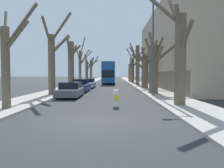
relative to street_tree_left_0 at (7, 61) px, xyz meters
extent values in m
plane|color=#2B2D30|center=(5.04, -2.93, -2.81)|extent=(300.00, 300.00, 0.00)
cube|color=#A39E93|center=(-0.52, 47.07, -2.75)|extent=(3.21, 120.00, 0.12)
cube|color=#A39E93|center=(10.60, 47.07, -2.75)|extent=(3.21, 120.00, 0.12)
cube|color=tan|center=(17.21, 21.73, 3.13)|extent=(10.00, 32.76, 11.88)
cube|color=#6B5E4C|center=(12.19, 21.73, -1.62)|extent=(0.12, 32.10, 2.38)
cylinder|color=brown|center=(-0.09, 0.04, -0.46)|extent=(0.48, 0.48, 4.69)
cylinder|color=brown|center=(-0.39, 0.73, 2.29)|extent=(0.80, 1.56, 1.69)
cylinder|color=brown|center=(1.09, -0.73, 1.71)|extent=(2.53, 1.72, 2.05)
cylinder|color=brown|center=(0.79, -0.55, 1.22)|extent=(1.93, 1.36, 1.51)
cylinder|color=brown|center=(0.06, 8.45, 0.07)|extent=(0.65, 0.65, 5.76)
cylinder|color=brown|center=(1.00, 8.07, 1.99)|extent=(2.07, 1.02, 1.55)
cylinder|color=brown|center=(1.17, 7.57, 3.39)|extent=(2.45, 2.03, 2.35)
cylinder|color=brown|center=(-0.04, 7.52, 2.99)|extent=(0.46, 2.07, 2.51)
cylinder|color=brown|center=(0.89, 8.46, 2.02)|extent=(1.82, 0.26, 1.94)
cylinder|color=brown|center=(0.10, 17.38, 0.40)|extent=(0.83, 0.83, 6.41)
cylinder|color=brown|center=(0.35, 17.94, 2.28)|extent=(0.87, 1.44, 1.88)
cylinder|color=brown|center=(0.06, 16.36, 2.40)|extent=(0.36, 2.30, 3.33)
cylinder|color=brown|center=(0.64, 17.85, 2.40)|extent=(1.43, 1.30, 1.76)
cylinder|color=brown|center=(0.02, 25.52, 0.23)|extent=(0.46, 0.46, 6.07)
cylinder|color=brown|center=(1.08, 25.14, 1.95)|extent=(2.28, 0.94, 2.43)
cylinder|color=brown|center=(0.36, 24.54, 1.88)|extent=(0.87, 2.10, 2.11)
cylinder|color=brown|center=(-0.27, 24.93, 2.67)|extent=(0.79, 1.38, 2.89)
cylinder|color=brown|center=(0.72, 26.35, 2.24)|extent=(1.60, 1.87, 2.72)
cylinder|color=brown|center=(0.60, 24.67, 3.88)|extent=(1.38, 1.89, 3.00)
cylinder|color=brown|center=(0.03, 34.26, -0.44)|extent=(0.59, 0.59, 4.73)
cylinder|color=brown|center=(-0.01, 33.24, 2.31)|extent=(0.31, 2.17, 1.81)
cylinder|color=brown|center=(0.79, 33.96, 1.28)|extent=(1.76, 0.86, 3.04)
cylinder|color=brown|center=(-0.22, 35.28, 2.51)|extent=(0.75, 2.24, 2.30)
cylinder|color=brown|center=(1.19, 34.56, 1.27)|extent=(2.48, 0.83, 2.02)
cylinder|color=brown|center=(-0.01, 42.98, -0.10)|extent=(0.64, 0.64, 5.42)
cylinder|color=brown|center=(-0.73, 42.83, 2.02)|extent=(1.69, 0.56, 2.78)
cylinder|color=brown|center=(0.00, 43.43, 2.14)|extent=(0.24, 1.12, 1.97)
cylinder|color=brown|center=(0.39, 42.42, 1.91)|extent=(1.10, 1.40, 2.92)
cylinder|color=brown|center=(0.88, 43.18, 2.23)|extent=(2.01, 0.66, 3.09)
cylinder|color=brown|center=(10.16, 1.52, 0.08)|extent=(0.70, 0.70, 5.77)
cylinder|color=brown|center=(10.03, 2.44, 3.15)|extent=(0.52, 2.05, 2.46)
cylinder|color=brown|center=(10.21, 0.69, 1.39)|extent=(0.37, 1.85, 1.74)
cylinder|color=brown|center=(9.92, 1.21, 2.59)|extent=(0.82, 0.94, 1.75)
cylinder|color=brown|center=(8.99, 1.69, 3.37)|extent=(2.54, 0.61, 2.32)
cylinder|color=brown|center=(9.99, 9.95, -0.33)|extent=(0.88, 0.88, 4.95)
cylinder|color=brown|center=(9.67, 10.60, 1.63)|extent=(1.05, 1.67, 2.76)
cylinder|color=brown|center=(9.85, 10.48, 2.56)|extent=(0.65, 1.40, 2.13)
cylinder|color=brown|center=(10.27, 9.24, 0.90)|extent=(0.93, 1.75, 2.11)
cylinder|color=brown|center=(10.60, 10.76, 2.01)|extent=(1.59, 1.99, 2.39)
cylinder|color=brown|center=(11.22, 10.21, 1.38)|extent=(2.72, 0.87, 2.26)
cylinder|color=brown|center=(10.22, 18.25, -0.52)|extent=(0.89, 0.89, 4.58)
cylinder|color=brown|center=(9.60, 18.33, 1.53)|extent=(1.55, 0.52, 2.25)
cylinder|color=brown|center=(11.11, 18.70, 1.50)|extent=(2.15, 1.31, 2.93)
cylinder|color=brown|center=(9.91, 17.25, 1.94)|extent=(0.96, 2.25, 1.61)
cylinder|color=brown|center=(9.64, 18.74, 0.39)|extent=(1.49, 1.35, 1.38)
cylinder|color=brown|center=(11.03, 18.12, 2.35)|extent=(1.95, 0.61, 3.11)
cylinder|color=brown|center=(10.07, 26.59, 0.73)|extent=(0.68, 0.68, 7.08)
cylinder|color=brown|center=(11.17, 26.11, 2.29)|extent=(2.44, 1.24, 2.31)
cylinder|color=brown|center=(9.54, 25.98, 2.05)|extent=(1.33, 1.47, 1.24)
cylinder|color=brown|center=(9.45, 27.09, 3.02)|extent=(1.56, 1.33, 3.52)
cylinder|color=brown|center=(9.36, 26.62, 2.91)|extent=(1.64, 0.31, 2.26)
cylinder|color=brown|center=(10.74, 26.14, 3.00)|extent=(1.61, 1.18, 1.75)
cylinder|color=brown|center=(10.02, 35.89, -0.10)|extent=(0.57, 0.57, 5.42)
cylinder|color=brown|center=(10.93, 36.06, 1.73)|extent=(2.00, 0.56, 1.87)
cylinder|color=brown|center=(9.99, 34.82, 2.42)|extent=(0.26, 2.30, 2.92)
cylinder|color=brown|center=(9.30, 35.78, 3.56)|extent=(1.64, 0.44, 2.65)
cylinder|color=brown|center=(11.38, 36.19, 2.24)|extent=(2.89, 0.83, 2.69)
cylinder|color=brown|center=(9.99, 44.69, -0.54)|extent=(0.87, 0.87, 4.54)
cylinder|color=brown|center=(9.98, 43.56, 1.78)|extent=(0.32, 2.51, 3.22)
cylinder|color=brown|center=(10.30, 43.61, 1.55)|extent=(0.96, 2.45, 2.41)
cylinder|color=brown|center=(10.28, 45.38, 1.71)|extent=(0.95, 1.73, 2.99)
cube|color=#19519E|center=(4.80, 33.47, -1.23)|extent=(2.49, 11.91, 2.45)
cube|color=#19519E|center=(4.80, 33.47, 0.71)|extent=(2.44, 11.67, 1.44)
cube|color=navy|center=(4.80, 33.47, 1.49)|extent=(2.44, 11.67, 0.12)
cube|color=black|center=(4.80, 33.47, -0.76)|extent=(2.52, 10.48, 1.28)
cube|color=black|center=(4.80, 33.47, 0.79)|extent=(2.52, 10.48, 1.09)
cube|color=black|center=(4.80, 27.54, -0.76)|extent=(2.24, 0.06, 1.34)
cylinder|color=black|center=(3.73, 29.90, -2.30)|extent=(0.30, 1.01, 1.01)
cylinder|color=black|center=(5.88, 29.90, -2.30)|extent=(0.30, 1.01, 1.01)
cylinder|color=black|center=(3.73, 36.80, -2.30)|extent=(0.30, 1.01, 1.01)
cylinder|color=black|center=(5.88, 36.80, -2.30)|extent=(0.30, 1.01, 1.01)
cube|color=#4C5156|center=(2.18, 6.65, -2.33)|extent=(1.87, 4.11, 0.59)
cube|color=black|center=(2.18, 6.89, -1.75)|extent=(1.65, 2.14, 0.57)
cylinder|color=black|center=(1.36, 5.41, -2.47)|extent=(0.20, 0.68, 0.68)
cylinder|color=black|center=(3.01, 5.41, -2.47)|extent=(0.20, 0.68, 0.68)
cylinder|color=black|center=(1.36, 7.88, -2.47)|extent=(0.20, 0.68, 0.68)
cylinder|color=black|center=(3.01, 7.88, -2.47)|extent=(0.20, 0.68, 0.68)
cube|color=navy|center=(2.18, 12.62, -2.28)|extent=(1.71, 4.52, 0.69)
cube|color=black|center=(2.18, 12.89, -1.64)|extent=(1.51, 2.35, 0.60)
cylinder|color=black|center=(1.43, 11.26, -2.48)|extent=(0.20, 0.66, 0.66)
cylinder|color=black|center=(2.93, 11.26, -2.48)|extent=(0.20, 0.66, 0.66)
cylinder|color=black|center=(1.43, 13.97, -2.48)|extent=(0.20, 0.66, 0.66)
cylinder|color=black|center=(2.93, 13.97, -2.48)|extent=(0.20, 0.66, 0.66)
cube|color=#9EA3AD|center=(2.18, 19.30, -2.30)|extent=(1.88, 4.42, 0.66)
cube|color=black|center=(2.18, 19.57, -1.71)|extent=(1.65, 2.30, 0.52)
cylinder|color=black|center=(1.35, 17.97, -2.48)|extent=(0.20, 0.66, 0.66)
cylinder|color=black|center=(3.01, 17.97, -2.48)|extent=(0.20, 0.66, 0.66)
cylinder|color=black|center=(1.35, 20.63, -2.48)|extent=(0.20, 0.66, 0.66)
cylinder|color=black|center=(3.01, 20.63, -2.48)|extent=(0.20, 0.66, 0.66)
cylinder|color=#4C4F54|center=(9.48, 7.52, 1.65)|extent=(0.16, 0.16, 8.91)
cylinder|color=white|center=(6.14, 1.45, -2.28)|extent=(0.37, 0.37, 1.05)
cube|color=yellow|center=(6.14, 1.26, -2.23)|extent=(0.26, 0.01, 0.38)
camera|label=1|loc=(6.08, -12.20, -0.74)|focal=35.00mm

